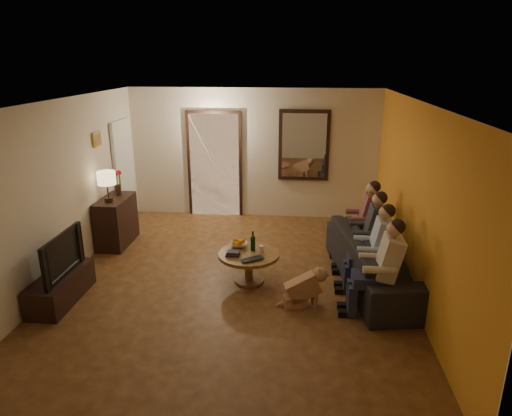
# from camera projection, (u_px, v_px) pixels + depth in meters

# --- Properties ---
(floor) EXTENTS (5.00, 6.00, 0.01)m
(floor) POSITION_uv_depth(u_px,v_px,m) (234.00, 281.00, 6.75)
(floor) COLOR #492913
(floor) RESTS_ON ground
(ceiling) EXTENTS (5.00, 6.00, 0.01)m
(ceiling) POSITION_uv_depth(u_px,v_px,m) (231.00, 102.00, 5.94)
(ceiling) COLOR white
(ceiling) RESTS_ON back_wall
(back_wall) EXTENTS (5.00, 0.02, 2.60)m
(back_wall) POSITION_uv_depth(u_px,v_px,m) (254.00, 154.00, 9.18)
(back_wall) COLOR beige
(back_wall) RESTS_ON floor
(front_wall) EXTENTS (5.00, 0.02, 2.60)m
(front_wall) POSITION_uv_depth(u_px,v_px,m) (177.00, 310.00, 3.51)
(front_wall) COLOR beige
(front_wall) RESTS_ON floor
(left_wall) EXTENTS (0.02, 6.00, 2.60)m
(left_wall) POSITION_uv_depth(u_px,v_px,m) (61.00, 192.00, 6.57)
(left_wall) COLOR beige
(left_wall) RESTS_ON floor
(right_wall) EXTENTS (0.02, 6.00, 2.60)m
(right_wall) POSITION_uv_depth(u_px,v_px,m) (417.00, 202.00, 6.12)
(right_wall) COLOR beige
(right_wall) RESTS_ON floor
(orange_accent) EXTENTS (0.01, 6.00, 2.60)m
(orange_accent) POSITION_uv_depth(u_px,v_px,m) (416.00, 202.00, 6.12)
(orange_accent) COLOR orange
(orange_accent) RESTS_ON right_wall
(kitchen_doorway) EXTENTS (1.00, 0.06, 2.10)m
(kitchen_doorway) POSITION_uv_depth(u_px,v_px,m) (215.00, 166.00, 9.31)
(kitchen_doorway) COLOR #FFE0A5
(kitchen_doorway) RESTS_ON floor
(door_trim) EXTENTS (1.12, 0.04, 2.22)m
(door_trim) POSITION_uv_depth(u_px,v_px,m) (215.00, 166.00, 9.30)
(door_trim) COLOR black
(door_trim) RESTS_ON floor
(fridge_glimpse) EXTENTS (0.45, 0.03, 1.70)m
(fridge_glimpse) POSITION_uv_depth(u_px,v_px,m) (227.00, 173.00, 9.34)
(fridge_glimpse) COLOR silver
(fridge_glimpse) RESTS_ON floor
(mirror_frame) EXTENTS (1.00, 0.05, 1.40)m
(mirror_frame) POSITION_uv_depth(u_px,v_px,m) (304.00, 145.00, 8.99)
(mirror_frame) COLOR black
(mirror_frame) RESTS_ON back_wall
(mirror_glass) EXTENTS (0.86, 0.02, 1.26)m
(mirror_glass) POSITION_uv_depth(u_px,v_px,m) (304.00, 146.00, 8.96)
(mirror_glass) COLOR white
(mirror_glass) RESTS_ON back_wall
(white_door) EXTENTS (0.06, 0.85, 2.04)m
(white_door) POSITION_uv_depth(u_px,v_px,m) (124.00, 173.00, 8.83)
(white_door) COLOR white
(white_door) RESTS_ON floor
(framed_art) EXTENTS (0.03, 0.28, 0.24)m
(framed_art) POSITION_uv_depth(u_px,v_px,m) (97.00, 139.00, 7.62)
(framed_art) COLOR #B28C33
(framed_art) RESTS_ON left_wall
(art_canvas) EXTENTS (0.01, 0.22, 0.18)m
(art_canvas) POSITION_uv_depth(u_px,v_px,m) (98.00, 139.00, 7.62)
(art_canvas) COLOR brown
(art_canvas) RESTS_ON left_wall
(dresser) EXTENTS (0.45, 0.94, 0.84)m
(dresser) POSITION_uv_depth(u_px,v_px,m) (116.00, 221.00, 7.99)
(dresser) COLOR black
(dresser) RESTS_ON floor
(table_lamp) EXTENTS (0.30, 0.30, 0.54)m
(table_lamp) POSITION_uv_depth(u_px,v_px,m) (107.00, 187.00, 7.56)
(table_lamp) COLOR beige
(table_lamp) RESTS_ON dresser
(flower_vase) EXTENTS (0.14, 0.14, 0.44)m
(flower_vase) POSITION_uv_depth(u_px,v_px,m) (118.00, 183.00, 8.00)
(flower_vase) COLOR red
(flower_vase) RESTS_ON dresser
(tv_stand) EXTENTS (0.45, 1.15, 0.38)m
(tv_stand) POSITION_uv_depth(u_px,v_px,m) (61.00, 288.00, 6.16)
(tv_stand) COLOR black
(tv_stand) RESTS_ON floor
(tv) EXTENTS (1.01, 0.13, 0.58)m
(tv) POSITION_uv_depth(u_px,v_px,m) (56.00, 255.00, 6.00)
(tv) COLOR black
(tv) RESTS_ON tv_stand
(sofa) EXTENTS (2.62, 1.36, 0.73)m
(sofa) POSITION_uv_depth(u_px,v_px,m) (378.00, 259.00, 6.61)
(sofa) COLOR black
(sofa) RESTS_ON floor
(person_a) EXTENTS (0.60, 0.40, 1.20)m
(person_a) POSITION_uv_depth(u_px,v_px,m) (383.00, 272.00, 5.69)
(person_a) COLOR tan
(person_a) RESTS_ON sofa
(person_b) EXTENTS (0.60, 0.40, 1.20)m
(person_b) POSITION_uv_depth(u_px,v_px,m) (375.00, 253.00, 6.26)
(person_b) COLOR tan
(person_b) RESTS_ON sofa
(person_c) EXTENTS (0.60, 0.40, 1.20)m
(person_c) POSITION_uv_depth(u_px,v_px,m) (369.00, 236.00, 6.82)
(person_c) COLOR tan
(person_c) RESTS_ON sofa
(person_d) EXTENTS (0.60, 0.40, 1.20)m
(person_d) POSITION_uv_depth(u_px,v_px,m) (364.00, 223.00, 7.39)
(person_d) COLOR tan
(person_d) RESTS_ON sofa
(dog) EXTENTS (0.60, 0.36, 0.56)m
(dog) POSITION_uv_depth(u_px,v_px,m) (303.00, 286.00, 6.00)
(dog) COLOR #A56D4C
(dog) RESTS_ON floor
(coffee_table) EXTENTS (1.01, 1.01, 0.45)m
(coffee_table) POSITION_uv_depth(u_px,v_px,m) (249.00, 267.00, 6.68)
(coffee_table) COLOR brown
(coffee_table) RESTS_ON floor
(bowl) EXTENTS (0.26, 0.26, 0.06)m
(bowl) POSITION_uv_depth(u_px,v_px,m) (238.00, 245.00, 6.83)
(bowl) COLOR white
(bowl) RESTS_ON coffee_table
(oranges) EXTENTS (0.20, 0.20, 0.08)m
(oranges) POSITION_uv_depth(u_px,v_px,m) (238.00, 240.00, 6.81)
(oranges) COLOR orange
(oranges) RESTS_ON bowl
(wine_bottle) EXTENTS (0.07, 0.07, 0.31)m
(wine_bottle) POSITION_uv_depth(u_px,v_px,m) (253.00, 241.00, 6.65)
(wine_bottle) COLOR black
(wine_bottle) RESTS_ON coffee_table
(wine_glass) EXTENTS (0.06, 0.06, 0.10)m
(wine_glass) POSITION_uv_depth(u_px,v_px,m) (261.00, 249.00, 6.63)
(wine_glass) COLOR silver
(wine_glass) RESTS_ON coffee_table
(book_stack) EXTENTS (0.20, 0.15, 0.07)m
(book_stack) POSITION_uv_depth(u_px,v_px,m) (233.00, 253.00, 6.53)
(book_stack) COLOR black
(book_stack) RESTS_ON coffee_table
(laptop) EXTENTS (0.39, 0.36, 0.03)m
(laptop) POSITION_uv_depth(u_px,v_px,m) (254.00, 261.00, 6.33)
(laptop) COLOR black
(laptop) RESTS_ON coffee_table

